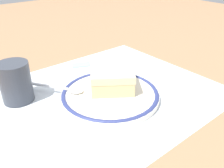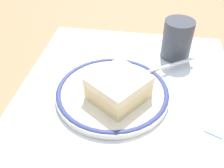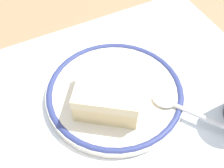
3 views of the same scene
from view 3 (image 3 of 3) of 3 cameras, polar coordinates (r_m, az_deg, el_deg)
The scene contains 5 objects.
ground_plane at distance 0.48m, azimuth 1.85°, elevation -4.41°, with size 2.40×2.40×0.00m, color #9E7551.
placemat at distance 0.47m, azimuth 1.85°, elevation -4.36°, with size 0.49×0.41×0.00m, color silver.
plate at distance 0.48m, azimuth -0.00°, elevation -1.85°, with size 0.21×0.21×0.02m.
cake_slice at distance 0.45m, azimuth -0.50°, elevation -1.45°, with size 0.12×0.12×0.05m.
spoon at distance 0.46m, azimuth 12.69°, elevation -4.38°, with size 0.09×0.13×0.01m.
Camera 3 is at (0.14, 0.23, 0.39)m, focal length 50.66 mm.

